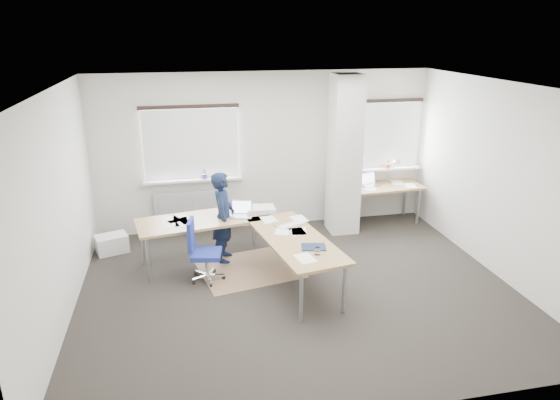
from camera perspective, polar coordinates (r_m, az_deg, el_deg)
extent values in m
plane|color=#292421|center=(7.16, 2.01, -10.07)|extent=(6.00, 6.00, 0.00)
cube|color=beige|center=(8.95, -1.70, 5.58)|extent=(6.00, 0.04, 2.80)
cube|color=beige|center=(4.41, 10.07, -9.53)|extent=(6.00, 0.04, 2.80)
cube|color=beige|center=(6.59, -24.10, -1.14)|extent=(0.04, 5.00, 2.80)
cube|color=beige|center=(7.85, 23.94, 1.98)|extent=(0.04, 5.00, 2.80)
cube|color=white|center=(6.30, 2.31, 12.78)|extent=(6.00, 5.00, 0.04)
cube|color=beige|center=(8.76, 7.38, 5.06)|extent=(0.50, 0.50, 2.78)
cube|color=white|center=(8.75, -10.14, 6.32)|extent=(1.60, 0.04, 1.20)
cube|color=white|center=(8.71, -10.13, 6.26)|extent=(1.60, 0.02, 1.20)
cube|color=white|center=(8.84, -9.89, 2.30)|extent=(1.70, 0.20, 0.04)
cube|color=white|center=(9.55, 12.15, 7.24)|extent=(1.20, 0.04, 1.20)
cube|color=white|center=(9.51, 12.25, 7.19)|extent=(1.20, 0.02, 1.20)
cube|color=white|center=(9.63, 12.06, 3.55)|extent=(1.30, 0.20, 0.04)
cube|color=silver|center=(9.02, -9.70, -0.89)|extent=(1.40, 0.10, 0.60)
cylinder|color=#5E3A80|center=(8.81, -8.60, 2.72)|extent=(0.12, 0.12, 0.08)
imported|color=#266027|center=(8.80, -8.62, 2.99)|extent=(0.09, 0.06, 0.17)
cylinder|color=#B55A45|center=(9.59, 12.13, 3.86)|extent=(0.12, 0.12, 0.08)
imported|color=#266027|center=(9.58, 12.15, 4.10)|extent=(0.09, 0.07, 0.17)
cube|color=#856548|center=(7.71, -3.54, -7.83)|extent=(1.66, 1.49, 0.01)
cube|color=white|center=(8.64, -18.66, -4.76)|extent=(0.57, 0.48, 0.29)
cube|color=olive|center=(7.71, -8.72, -2.26)|extent=(2.11, 1.14, 0.04)
cube|color=olive|center=(6.94, 1.71, -4.52)|extent=(1.14, 2.11, 0.04)
cylinder|color=#96969C|center=(7.45, -14.80, -6.55)|extent=(0.05, 0.05, 0.69)
cylinder|color=#96969C|center=(8.00, -15.39, -4.79)|extent=(0.05, 0.05, 0.69)
cylinder|color=#96969C|center=(8.34, -3.06, -3.09)|extent=(0.05, 0.05, 0.69)
cylinder|color=#96969C|center=(6.26, 2.44, -11.06)|extent=(0.05, 0.05, 0.69)
cylinder|color=#96969C|center=(6.50, 7.35, -10.00)|extent=(0.05, 0.05, 0.69)
cylinder|color=#96969C|center=(7.96, 1.08, -4.20)|extent=(0.05, 0.05, 0.69)
cube|color=#B7B7BC|center=(7.72, -4.45, -1.85)|extent=(0.38, 0.30, 0.01)
cube|color=#B7B7BC|center=(7.79, -4.38, -0.77)|extent=(0.33, 0.12, 0.22)
cube|color=silver|center=(7.79, -4.38, -0.77)|extent=(0.29, 0.10, 0.19)
cube|color=white|center=(7.36, 1.36, -2.84)|extent=(0.46, 0.32, 0.02)
cube|color=#15213B|center=(6.66, 3.86, -5.38)|extent=(0.36, 0.30, 0.01)
cube|color=beige|center=(7.92, -2.24, -1.05)|extent=(0.46, 0.34, 0.07)
imported|color=white|center=(7.34, -0.58, -2.73)|extent=(0.07, 0.07, 0.07)
cylinder|color=silver|center=(6.45, 4.28, -5.83)|extent=(0.07, 0.07, 0.10)
cube|color=olive|center=(9.43, 11.80, 1.53)|extent=(1.45, 0.80, 0.04)
cylinder|color=#96969C|center=(9.08, 8.99, -1.43)|extent=(0.05, 0.05, 0.69)
cylinder|color=#96969C|center=(9.62, 15.51, -0.71)|extent=(0.05, 0.05, 0.69)
cylinder|color=#96969C|center=(9.51, 7.75, -0.41)|extent=(0.05, 0.05, 0.69)
cylinder|color=#96969C|center=(10.03, 14.06, 0.22)|extent=(0.05, 0.05, 0.69)
cube|color=#B7B7BC|center=(9.36, 10.44, 1.66)|extent=(0.39, 0.32, 0.01)
cube|color=#B7B7BC|center=(9.41, 10.03, 2.49)|extent=(0.33, 0.15, 0.22)
cube|color=silver|center=(9.41, 10.03, 2.49)|extent=(0.28, 0.12, 0.19)
cylinder|color=silver|center=(9.75, 12.64, 2.23)|extent=(0.10, 0.10, 0.02)
cylinder|color=silver|center=(9.69, 12.72, 3.30)|extent=(0.02, 0.16, 0.38)
cylinder|color=silver|center=(9.53, 13.11, 4.38)|extent=(0.02, 0.29, 0.13)
cone|color=silver|center=(9.42, 13.45, 4.04)|extent=(0.14, 0.16, 0.17)
cube|color=navy|center=(7.28, -8.39, -6.14)|extent=(0.48, 0.48, 0.07)
cube|color=navy|center=(7.19, -10.14, -3.93)|extent=(0.12, 0.36, 0.45)
cylinder|color=silver|center=(7.36, -8.33, -7.34)|extent=(0.05, 0.05, 0.30)
cylinder|color=black|center=(7.42, -6.45, -8.80)|extent=(0.06, 0.04, 0.05)
cylinder|color=black|center=(7.64, -7.52, -8.02)|extent=(0.05, 0.06, 0.05)
cylinder|color=black|center=(7.60, -9.55, -8.28)|extent=(0.06, 0.06, 0.05)
cylinder|color=black|center=(7.36, -9.85, -9.26)|extent=(0.06, 0.05, 0.05)
cylinder|color=black|center=(7.25, -7.89, -9.61)|extent=(0.03, 0.06, 0.05)
imported|color=black|center=(7.76, -6.48, -1.95)|extent=(0.44, 0.58, 1.44)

